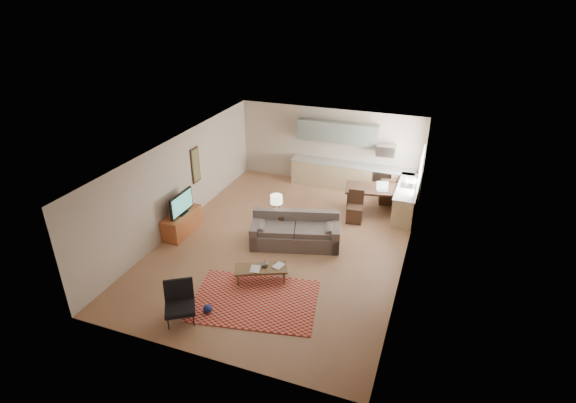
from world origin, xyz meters
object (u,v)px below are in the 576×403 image
at_px(sofa, 295,231).
at_px(dining_table, 371,200).
at_px(console_table, 277,224).
at_px(armchair, 180,304).
at_px(tv_credenza, 182,223).
at_px(coffee_table, 261,274).

bearing_deg(sofa, dining_table, 43.26).
xyz_separation_m(sofa, console_table, (-0.68, 0.34, -0.09)).
height_order(armchair, console_table, armchair).
xyz_separation_m(tv_credenza, console_table, (2.59, 0.86, 0.03)).
height_order(sofa, console_table, sofa).
bearing_deg(dining_table, tv_credenza, -158.00).
bearing_deg(coffee_table, dining_table, 43.38).
bearing_deg(armchair, coffee_table, 27.86).
distance_m(console_table, dining_table, 3.25).
xyz_separation_m(coffee_table, tv_credenza, (-3.05, 1.34, 0.13)).
relative_size(tv_credenza, console_table, 1.97).
bearing_deg(coffee_table, tv_credenza, 131.37).
bearing_deg(dining_table, sofa, -131.99).
xyz_separation_m(console_table, dining_table, (2.26, 2.33, 0.07)).
relative_size(console_table, dining_table, 0.43).
distance_m(sofa, armchair, 3.96).
height_order(coffee_table, console_table, console_table).
xyz_separation_m(sofa, armchair, (-1.29, -3.74, -0.02)).
bearing_deg(tv_credenza, dining_table, 33.25).
bearing_deg(armchair, tv_credenza, 89.01).
bearing_deg(dining_table, coffee_table, -122.99).
height_order(sofa, tv_credenza, sofa).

